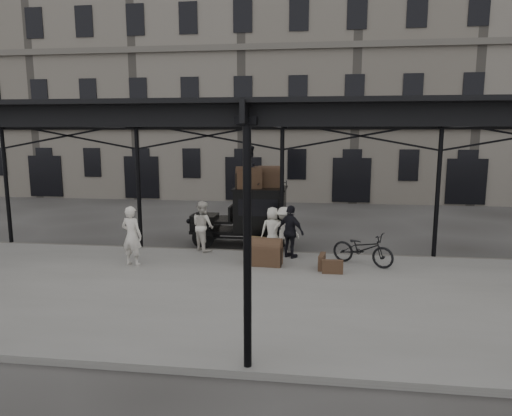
{
  "coord_description": "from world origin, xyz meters",
  "views": [
    {
      "loc": [
        1.1,
        -13.1,
        4.17
      ],
      "look_at": [
        -0.82,
        1.6,
        1.7
      ],
      "focal_mm": 32.0,
      "sensor_mm": 36.0,
      "label": 1
    }
  ],
  "objects_px": {
    "porter_official": "(291,232)",
    "porter_left": "(132,236)",
    "bicycle": "(363,249)",
    "taxi": "(252,214)",
    "steamer_trunk_roof_near": "(249,179)",
    "steamer_trunk_platform": "(266,254)"
  },
  "relations": [
    {
      "from": "porter_left",
      "to": "porter_official",
      "type": "height_order",
      "value": "porter_left"
    },
    {
      "from": "taxi",
      "to": "steamer_trunk_roof_near",
      "type": "relative_size",
      "value": 4.07
    },
    {
      "from": "porter_left",
      "to": "steamer_trunk_platform",
      "type": "xyz_separation_m",
      "value": [
        4.05,
        0.53,
        -0.56
      ]
    },
    {
      "from": "steamer_trunk_roof_near",
      "to": "porter_official",
      "type": "bearing_deg",
      "value": -63.64
    },
    {
      "from": "porter_official",
      "to": "bicycle",
      "type": "xyz_separation_m",
      "value": [
        2.23,
        -0.53,
        -0.35
      ]
    },
    {
      "from": "porter_left",
      "to": "steamer_trunk_platform",
      "type": "relative_size",
      "value": 1.91
    },
    {
      "from": "porter_official",
      "to": "porter_left",
      "type": "bearing_deg",
      "value": 52.26
    },
    {
      "from": "porter_left",
      "to": "steamer_trunk_platform",
      "type": "height_order",
      "value": "porter_left"
    },
    {
      "from": "taxi",
      "to": "porter_left",
      "type": "xyz_separation_m",
      "value": [
        -3.2,
        -3.47,
        -0.14
      ]
    },
    {
      "from": "taxi",
      "to": "porter_left",
      "type": "distance_m",
      "value": 4.73
    },
    {
      "from": "porter_left",
      "to": "porter_official",
      "type": "xyz_separation_m",
      "value": [
        4.75,
        1.45,
        -0.06
      ]
    },
    {
      "from": "taxi",
      "to": "porter_left",
      "type": "height_order",
      "value": "taxi"
    },
    {
      "from": "porter_official",
      "to": "bicycle",
      "type": "relative_size",
      "value": 0.88
    },
    {
      "from": "porter_left",
      "to": "bicycle",
      "type": "bearing_deg",
      "value": -160.79
    },
    {
      "from": "porter_official",
      "to": "steamer_trunk_roof_near",
      "type": "relative_size",
      "value": 1.91
    },
    {
      "from": "porter_left",
      "to": "bicycle",
      "type": "relative_size",
      "value": 0.94
    },
    {
      "from": "taxi",
      "to": "steamer_trunk_platform",
      "type": "xyz_separation_m",
      "value": [
        0.85,
        -2.94,
        -0.7
      ]
    },
    {
      "from": "taxi",
      "to": "steamer_trunk_roof_near",
      "type": "xyz_separation_m",
      "value": [
        -0.08,
        -0.25,
        1.31
      ]
    },
    {
      "from": "porter_left",
      "to": "bicycle",
      "type": "distance_m",
      "value": 7.06
    },
    {
      "from": "taxi",
      "to": "steamer_trunk_platform",
      "type": "relative_size",
      "value": 3.81
    },
    {
      "from": "porter_official",
      "to": "steamer_trunk_platform",
      "type": "height_order",
      "value": "porter_official"
    },
    {
      "from": "taxi",
      "to": "porter_left",
      "type": "relative_size",
      "value": 2.0
    }
  ]
}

